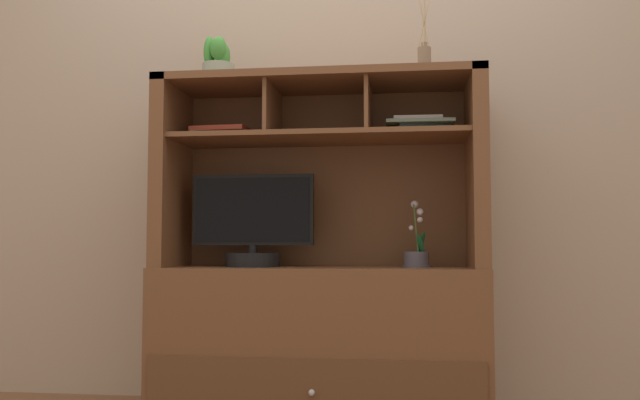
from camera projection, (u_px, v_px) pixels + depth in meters
name	position (u px, v px, depth m)	size (l,w,h in m)	color
back_wall	(327.00, 82.00, 2.99)	(6.00, 0.02, 2.80)	tan
media_console	(320.00, 304.00, 2.69)	(1.30, 0.47, 1.35)	brown
tv_monitor	(253.00, 228.00, 2.72)	(0.50, 0.22, 0.37)	black
potted_orchid	(416.00, 255.00, 2.67)	(0.11, 0.11, 0.27)	#4D4956
magazine_stack_left	(420.00, 127.00, 2.70)	(0.28, 0.26, 0.06)	#BA8E37
magazine_stack_centre	(223.00, 134.00, 2.81)	(0.26, 0.25, 0.04)	#3C7D62
diffuser_bottle	(424.00, 61.00, 2.71)	(0.05, 0.05, 0.31)	#836B55
potted_succulent	(218.00, 61.00, 2.78)	(0.15, 0.15, 0.20)	#94A08C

